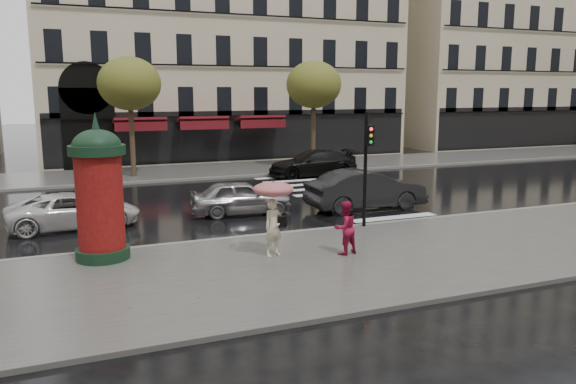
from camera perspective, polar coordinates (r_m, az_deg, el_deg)
name	(u,v)px	position (r m, az deg, el deg)	size (l,w,h in m)	color
ground	(288,265)	(15.78, 0.04, -7.39)	(160.00, 160.00, 0.00)	black
near_sidewalk	(295,268)	(15.32, 0.75, -7.70)	(90.00, 7.00, 0.12)	#474744
far_sidewalk	(167,173)	(33.75, -12.21, 1.91)	(90.00, 6.00, 0.12)	#474744
near_kerb	(254,237)	(18.47, -3.48, -4.57)	(90.00, 0.25, 0.14)	slate
far_kerb	(177,180)	(30.83, -11.23, 1.20)	(90.00, 0.25, 0.14)	slate
zebra_crossing	(329,193)	(26.70, 4.21, -0.14)	(3.60, 11.75, 0.01)	silver
bldg_far_corner	(214,6)	(45.94, -7.52, 18.25)	(26.00, 14.00, 22.90)	#B7A88C
bldg_far_right	(499,22)	(59.56, 20.68, 15.82)	(24.00, 14.00, 22.90)	#B7A88C
tree_far_left	(129,84)	(32.15, -15.80, 10.50)	(3.40, 3.40, 6.64)	#38281C
tree_far_right	(314,85)	(35.15, 2.63, 10.80)	(3.40, 3.40, 6.64)	#38281C
woman_umbrella	(273,206)	(15.86, -1.49, -1.41)	(1.15, 1.15, 2.21)	beige
woman_red	(345,228)	(16.25, 5.79, -3.62)	(0.76, 0.59, 1.56)	maroon
man_burgundy	(109,228)	(16.82, -17.70, -3.47)	(0.80, 0.52, 1.63)	#4F0F25
morris_column	(99,190)	(16.34, -18.62, 0.21)	(1.53, 1.53, 4.11)	black
traffic_light	(367,158)	(19.39, 8.00, 3.46)	(0.25, 0.37, 3.98)	black
car_silver	(241,197)	(22.07, -4.79, -0.53)	(1.61, 4.00, 1.36)	#9D9DA1
car_darkgrey	(366,190)	(23.14, 7.94, 0.23)	(1.72, 4.94, 1.63)	black
car_white	(74,210)	(21.21, -20.92, -1.77)	(2.07, 4.50, 1.25)	silver
car_black	(313,163)	(32.09, 2.52, 2.94)	(2.07, 5.10, 1.48)	black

